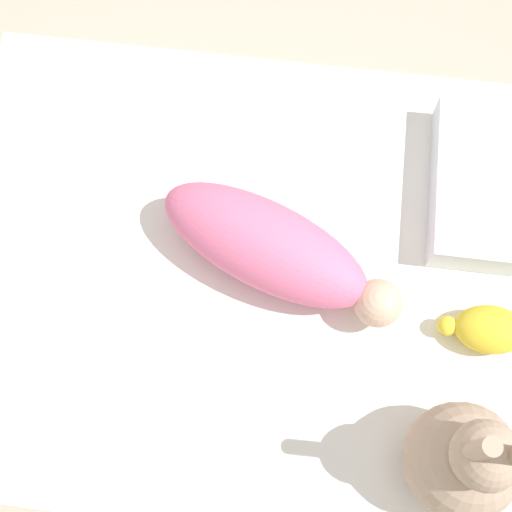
% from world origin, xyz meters
% --- Properties ---
extents(ground_plane, '(12.00, 12.00, 0.00)m').
position_xyz_m(ground_plane, '(0.00, 0.00, 0.00)').
color(ground_plane, '#B2A893').
extents(bed_mattress, '(1.37, 1.09, 0.12)m').
position_xyz_m(bed_mattress, '(0.00, 0.00, 0.06)').
color(bed_mattress, white).
rests_on(bed_mattress, ground_plane).
extents(swaddled_baby, '(0.55, 0.35, 0.17)m').
position_xyz_m(swaddled_baby, '(-0.05, -0.03, 0.21)').
color(swaddled_baby, pink).
rests_on(swaddled_baby, bed_mattress).
extents(pillow, '(0.35, 0.39, 0.08)m').
position_xyz_m(pillow, '(-0.56, -0.25, 0.17)').
color(pillow, white).
rests_on(pillow, bed_mattress).
extents(bunny_plush, '(0.22, 0.22, 0.40)m').
position_xyz_m(bunny_plush, '(-0.45, 0.36, 0.26)').
color(bunny_plush, tan).
rests_on(bunny_plush, bed_mattress).
extents(turtle_plush, '(0.18, 0.10, 0.09)m').
position_xyz_m(turtle_plush, '(-0.51, 0.08, 0.17)').
color(turtle_plush, yellow).
rests_on(turtle_plush, bed_mattress).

